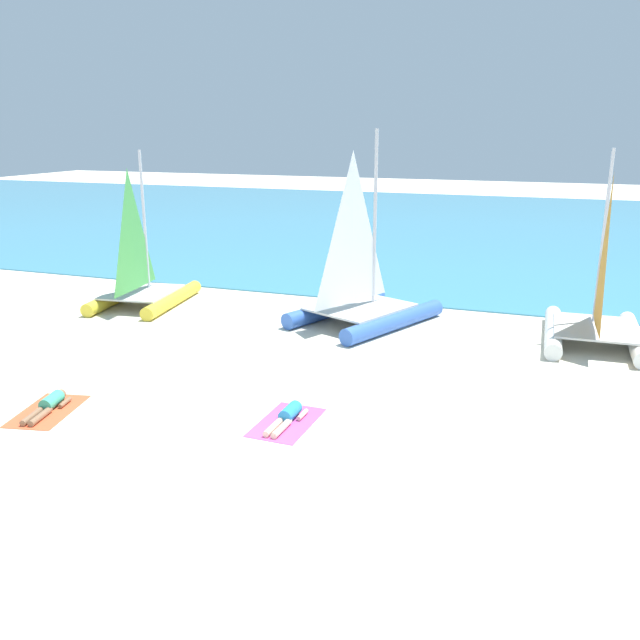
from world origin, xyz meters
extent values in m
plane|color=beige|center=(0.00, 10.00, 0.00)|extent=(120.00, 120.00, 0.00)
cube|color=teal|center=(0.00, 32.14, 0.03)|extent=(120.00, 40.00, 0.05)
cylinder|color=white|center=(5.74, 9.81, 0.24)|extent=(0.58, 4.21, 0.48)
cylinder|color=white|center=(7.94, 9.87, 0.24)|extent=(0.58, 4.21, 0.48)
cube|color=silver|center=(6.84, 9.64, 0.51)|extent=(2.26, 2.74, 0.06)
cylinder|color=silver|center=(6.83, 10.24, 2.98)|extent=(0.10, 0.10, 4.99)
pyramid|color=orange|center=(6.85, 9.25, 2.83)|extent=(0.11, 2.20, 4.19)
cylinder|color=blue|center=(-1.09, 10.09, 0.26)|extent=(2.29, 4.42, 0.52)
cylinder|color=blue|center=(1.11, 9.14, 0.26)|extent=(2.29, 4.42, 0.52)
cube|color=silver|center=(-0.07, 9.41, 0.56)|extent=(3.36, 3.64, 0.07)
cylinder|color=silver|center=(0.18, 10.02, 3.25)|extent=(0.11, 0.11, 5.46)
pyramid|color=white|center=(-0.24, 9.02, 3.09)|extent=(1.01, 2.23, 4.58)
cylinder|color=yellow|center=(-8.95, 9.04, 0.23)|extent=(0.98, 4.08, 0.46)
cylinder|color=yellow|center=(-6.84, 9.31, 0.23)|extent=(0.98, 4.08, 0.46)
cube|color=silver|center=(-7.87, 8.98, 0.49)|extent=(2.43, 2.84, 0.06)
cylinder|color=silver|center=(-7.95, 9.55, 2.87)|extent=(0.10, 0.10, 4.82)
pyramid|color=#4CA54C|center=(-7.82, 8.61, 2.73)|extent=(0.33, 2.11, 4.05)
cube|color=#EA5933|center=(-4.60, 0.51, 0.01)|extent=(1.47, 2.09, 0.01)
cylinder|color=#3FB28C|center=(-4.64, 0.71, 0.16)|extent=(0.42, 0.67, 0.30)
sphere|color=#8C6647|center=(-4.73, 1.11, 0.16)|extent=(0.22, 0.22, 0.22)
cylinder|color=#8C6647|center=(-4.60, 0.05, 0.08)|extent=(0.30, 0.79, 0.14)
cylinder|color=#8C6647|center=(-4.42, 0.09, 0.08)|extent=(0.30, 0.79, 0.14)
cylinder|color=#8C6647|center=(-4.89, 0.81, 0.07)|extent=(0.19, 0.46, 0.10)
cylinder|color=#8C6647|center=(-4.46, 0.90, 0.07)|extent=(0.19, 0.46, 0.10)
cube|color=#D84C99|center=(0.58, 1.75, 0.01)|extent=(1.15, 1.93, 0.01)
cylinder|color=#268CCC|center=(0.59, 1.95, 0.16)|extent=(0.32, 0.63, 0.30)
sphere|color=beige|center=(0.60, 2.36, 0.16)|extent=(0.22, 0.22, 0.22)
cylinder|color=beige|center=(0.48, 1.30, 0.08)|extent=(0.16, 0.78, 0.14)
cylinder|color=beige|center=(0.66, 1.30, 0.08)|extent=(0.16, 0.78, 0.14)
cylinder|color=beige|center=(0.37, 2.11, 0.07)|extent=(0.11, 0.45, 0.10)
cylinder|color=beige|center=(0.81, 2.10, 0.07)|extent=(0.11, 0.45, 0.10)
camera|label=1|loc=(5.68, -10.32, 6.04)|focal=37.75mm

